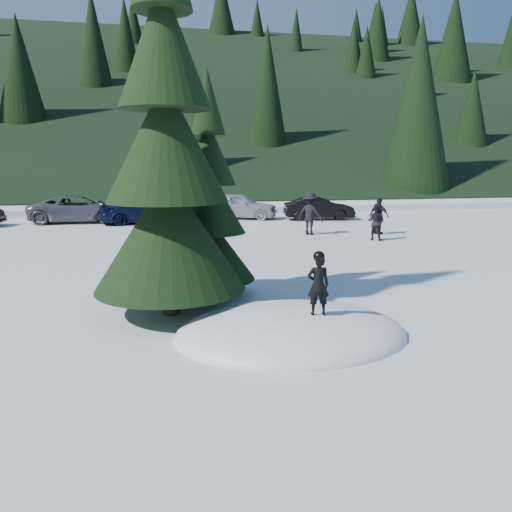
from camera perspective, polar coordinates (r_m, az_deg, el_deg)
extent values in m
plane|color=white|center=(9.66, 4.08, -8.92)|extent=(200.00, 200.00, 0.00)
ellipsoid|color=white|center=(9.66, 4.08, -8.92)|extent=(4.48, 3.52, 0.96)
cylinder|color=#311D10|center=(10.87, -9.71, -2.97)|extent=(0.38, 0.38, 1.40)
cone|color=black|center=(10.67, -9.90, 2.74)|extent=(3.20, 3.20, 2.46)
cone|color=black|center=(10.58, -10.23, 12.77)|extent=(2.54, 2.54, 2.46)
cone|color=black|center=(10.81, -10.58, 22.67)|extent=(1.88, 1.88, 2.46)
cylinder|color=#311D10|center=(12.34, -5.24, -2.17)|extent=(0.26, 0.26, 1.00)
cone|color=black|center=(12.21, -5.29, 0.85)|extent=(2.20, 2.20, 1.52)
cone|color=black|center=(12.07, -5.38, 6.24)|extent=(1.75, 1.75, 1.52)
cone|color=black|center=(12.03, -5.48, 11.71)|extent=(1.29, 1.29, 1.52)
cone|color=black|center=(12.11, -5.58, 17.15)|extent=(0.84, 0.84, 1.52)
imported|color=black|center=(9.17, 7.13, -3.30)|extent=(0.44, 0.32, 1.11)
imported|color=black|center=(21.45, 13.55, 3.82)|extent=(0.94, 0.95, 1.55)
imported|color=black|center=(23.24, 13.88, 4.46)|extent=(0.88, 1.04, 1.66)
imported|color=black|center=(22.60, 6.22, 4.83)|extent=(1.37, 1.35, 1.89)
imported|color=#55565E|center=(28.75, -19.57, 5.08)|extent=(5.17, 2.39, 1.44)
imported|color=black|center=(27.38, -13.03, 5.00)|extent=(4.71, 2.77, 1.28)
imported|color=#A0A5A9|center=(28.85, -2.00, 5.77)|extent=(4.76, 3.19, 1.51)
imported|color=black|center=(28.58, 7.19, 5.43)|extent=(4.07, 1.90, 1.29)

